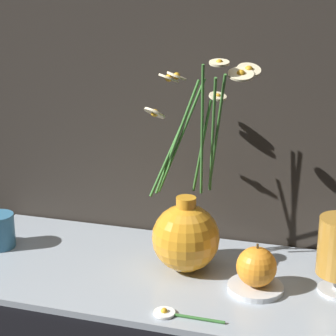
# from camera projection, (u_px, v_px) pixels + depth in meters

# --- Properties ---
(ground_plane) EXTENTS (6.00, 6.00, 0.00)m
(ground_plane) POSITION_uv_depth(u_px,v_px,m) (162.00, 277.00, 1.06)
(ground_plane) COLOR black
(shelf) EXTENTS (0.84, 0.36, 0.01)m
(shelf) POSITION_uv_depth(u_px,v_px,m) (162.00, 274.00, 1.06)
(shelf) COLOR #9EA8B2
(shelf) RESTS_ON ground_plane
(vase_with_flowers) EXTENTS (0.23, 0.16, 0.39)m
(vase_with_flowers) POSITION_uv_depth(u_px,v_px,m) (186.00, 231.00, 1.04)
(vase_with_flowers) COLOR orange
(vase_with_flowers) RESTS_ON shelf
(saucer_plate) EXTENTS (0.10, 0.10, 0.01)m
(saucer_plate) POSITION_uv_depth(u_px,v_px,m) (255.00, 287.00, 0.98)
(saucer_plate) COLOR silver
(saucer_plate) RESTS_ON shelf
(orange_fruit) EXTENTS (0.07, 0.07, 0.08)m
(orange_fruit) POSITION_uv_depth(u_px,v_px,m) (256.00, 267.00, 0.97)
(orange_fruit) COLOR orange
(orange_fruit) RESTS_ON saucer_plate
(loose_daisy) EXTENTS (0.12, 0.04, 0.01)m
(loose_daisy) POSITION_uv_depth(u_px,v_px,m) (173.00, 314.00, 0.90)
(loose_daisy) COLOR #336B2D
(loose_daisy) RESTS_ON shelf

